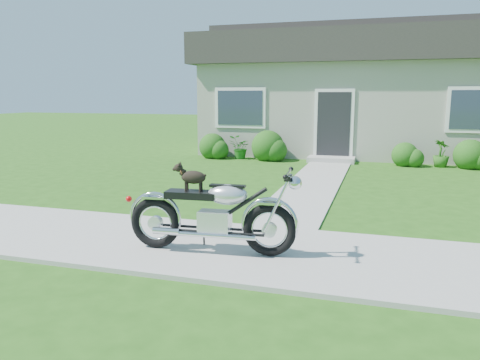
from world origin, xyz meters
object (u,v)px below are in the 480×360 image
object	(u,v)px
house	(386,91)
motorcycle_with_dog	(214,214)
potted_plant_right	(441,153)
potted_plant_left	(239,147)

from	to	relation	value
house	motorcycle_with_dog	bearing A→B (deg)	-99.37
motorcycle_with_dog	potted_plant_right	bearing A→B (deg)	63.31
house	potted_plant_left	size ratio (longest dim) A/B	17.33
house	potted_plant_left	world-z (taller)	house
house	motorcycle_with_dog	size ratio (longest dim) A/B	5.67
potted_plant_left	motorcycle_with_dog	world-z (taller)	motorcycle_with_dog
house	motorcycle_with_dog	distance (m)	12.53
potted_plant_left	motorcycle_with_dog	distance (m)	9.13
potted_plant_left	potted_plant_right	size ratio (longest dim) A/B	0.93
potted_plant_left	motorcycle_with_dog	bearing A→B (deg)	-74.95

